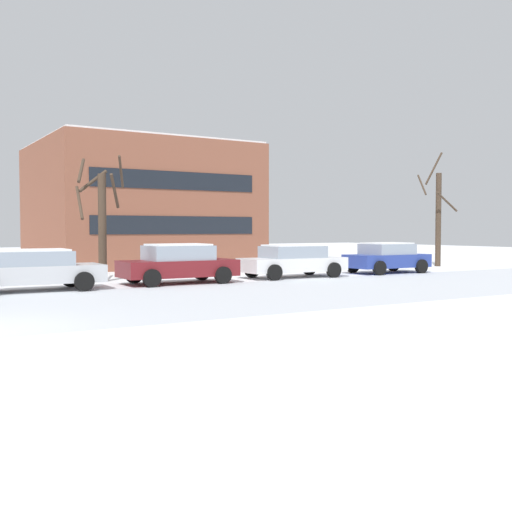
% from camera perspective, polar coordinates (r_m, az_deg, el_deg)
% --- Properties ---
extents(parked_car_silver, '(4.57, 2.10, 1.37)m').
position_cam_1_polar(parked_car_silver, '(21.38, -20.05, -1.19)').
color(parked_car_silver, silver).
rests_on(parked_car_silver, ground).
extents(parked_car_maroon, '(4.32, 2.14, 1.48)m').
position_cam_1_polar(parked_car_maroon, '(23.10, -7.19, -0.69)').
color(parked_car_maroon, maroon).
rests_on(parked_car_maroon, ground).
extents(parked_car_white, '(4.54, 2.06, 1.38)m').
position_cam_1_polar(parked_car_white, '(25.81, 3.42, -0.43)').
color(parked_car_white, white).
rests_on(parked_car_white, ground).
extents(parked_car_blue, '(3.93, 2.12, 1.41)m').
position_cam_1_polar(parked_car_blue, '(29.11, 12.00, -0.13)').
color(parked_car_blue, '#283D93').
rests_on(parked_car_blue, ground).
extents(tree_far_left, '(1.97, 2.14, 6.28)m').
position_cam_1_polar(tree_far_left, '(35.11, 16.44, 3.62)').
color(tree_far_left, '#423326').
rests_on(tree_far_left, ground).
extents(tree_far_mid, '(2.09, 2.06, 4.81)m').
position_cam_1_polar(tree_far_mid, '(24.50, -14.15, 3.42)').
color(tree_far_mid, '#423326').
rests_on(tree_far_mid, ground).
extents(building_far_right, '(11.01, 10.38, 6.79)m').
position_cam_1_polar(building_far_right, '(36.00, -10.75, 4.62)').
color(building_far_right, brown).
rests_on(building_far_right, ground).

